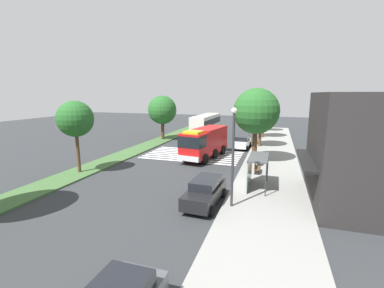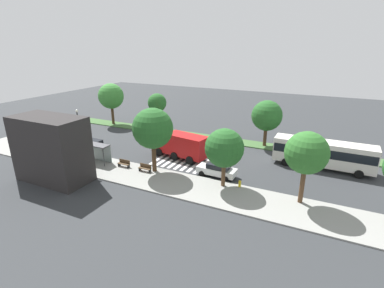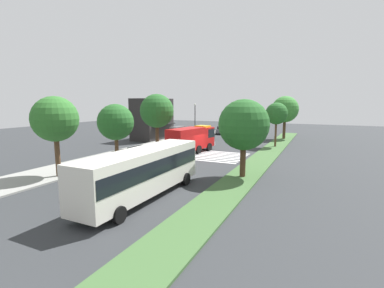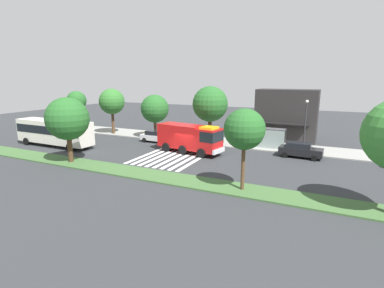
{
  "view_description": "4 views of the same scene",
  "coord_description": "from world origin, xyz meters",
  "px_view_note": "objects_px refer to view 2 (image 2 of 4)",
  "views": [
    {
      "loc": [
        28.69,
        9.33,
        7.26
      ],
      "look_at": [
        0.46,
        0.26,
        1.58
      ],
      "focal_mm": 24.64,
      "sensor_mm": 36.0,
      "label": 1
    },
    {
      "loc": [
        -17.52,
        34.19,
        14.74
      ],
      "look_at": [
        -1.02,
        0.16,
        1.59
      ],
      "focal_mm": 27.13,
      "sensor_mm": 36.0,
      "label": 2
    },
    {
      "loc": [
        -33.41,
        -13.98,
        6.72
      ],
      "look_at": [
        -1.13,
        1.02,
        1.4
      ],
      "focal_mm": 26.27,
      "sensor_mm": 36.0,
      "label": 3
    },
    {
      "loc": [
        15.64,
        -30.01,
        8.95
      ],
      "look_at": [
        1.13,
        0.44,
        1.42
      ],
      "focal_mm": 27.89,
      "sensor_mm": 36.0,
      "label": 4
    }
  ],
  "objects_px": {
    "median_tree_far_west": "(267,116)",
    "median_tree_west": "(157,103)",
    "parked_car_mid": "(92,145)",
    "parked_car_east": "(42,136)",
    "sidewalk_tree_west": "(307,153)",
    "parked_car_west": "(217,169)",
    "sidewalk_tree_center": "(224,148)",
    "bench_west_of_shelter": "(145,168)",
    "fire_truck": "(178,143)",
    "fire_hydrant": "(240,184)",
    "street_lamp": "(79,128)",
    "bus_stop_shelter": "(98,149)",
    "median_tree_center": "(111,96)",
    "sidewalk_tree_east": "(153,129)",
    "transit_bus": "(323,152)",
    "bench_near_shelter": "(124,163)"
  },
  "relations": [
    {
      "from": "median_tree_far_west",
      "to": "median_tree_west",
      "type": "xyz_separation_m",
      "value": [
        18.87,
        0.0,
        0.28
      ]
    },
    {
      "from": "parked_car_mid",
      "to": "median_tree_far_west",
      "type": "relative_size",
      "value": 0.7
    },
    {
      "from": "parked_car_east",
      "to": "sidewalk_tree_west",
      "type": "xyz_separation_m",
      "value": [
        -39.35,
        2.2,
        4.35
      ]
    },
    {
      "from": "parked_car_west",
      "to": "sidewalk_tree_center",
      "type": "height_order",
      "value": "sidewalk_tree_center"
    },
    {
      "from": "sidewalk_tree_west",
      "to": "bench_west_of_shelter",
      "type": "bearing_deg",
      "value": 1.91
    },
    {
      "from": "fire_truck",
      "to": "parked_car_east",
      "type": "bearing_deg",
      "value": 18.04
    },
    {
      "from": "sidewalk_tree_west",
      "to": "fire_hydrant",
      "type": "bearing_deg",
      "value": -4.59
    },
    {
      "from": "bench_west_of_shelter",
      "to": "median_tree_far_west",
      "type": "xyz_separation_m",
      "value": [
        -10.86,
        -15.65,
        4.15
      ]
    },
    {
      "from": "street_lamp",
      "to": "median_tree_west",
      "type": "height_order",
      "value": "median_tree_west"
    },
    {
      "from": "street_lamp",
      "to": "parked_car_west",
      "type": "bearing_deg",
      "value": -174.71
    },
    {
      "from": "bus_stop_shelter",
      "to": "median_tree_center",
      "type": "relative_size",
      "value": 0.46
    },
    {
      "from": "sidewalk_tree_east",
      "to": "fire_hydrant",
      "type": "height_order",
      "value": "sidewalk_tree_east"
    },
    {
      "from": "fire_truck",
      "to": "sidewalk_tree_east",
      "type": "relative_size",
      "value": 1.11
    },
    {
      "from": "sidewalk_tree_west",
      "to": "sidewalk_tree_center",
      "type": "bearing_deg",
      "value": 0.0
    },
    {
      "from": "fire_truck",
      "to": "sidewalk_tree_east",
      "type": "bearing_deg",
      "value": 97.86
    },
    {
      "from": "sidewalk_tree_east",
      "to": "fire_hydrant",
      "type": "relative_size",
      "value": 11.03
    },
    {
      "from": "fire_hydrant",
      "to": "median_tree_far_west",
      "type": "bearing_deg",
      "value": -87.68
    },
    {
      "from": "median_tree_west",
      "to": "median_tree_center",
      "type": "distance_m",
      "value": 10.12
    },
    {
      "from": "parked_car_east",
      "to": "bus_stop_shelter",
      "type": "height_order",
      "value": "bus_stop_shelter"
    },
    {
      "from": "sidewalk_tree_west",
      "to": "median_tree_west",
      "type": "distance_m",
      "value": 29.78
    },
    {
      "from": "street_lamp",
      "to": "sidewalk_tree_west",
      "type": "distance_m",
      "value": 28.95
    },
    {
      "from": "parked_car_east",
      "to": "bus_stop_shelter",
      "type": "relative_size",
      "value": 1.24
    },
    {
      "from": "parked_car_west",
      "to": "median_tree_center",
      "type": "relative_size",
      "value": 0.61
    },
    {
      "from": "fire_truck",
      "to": "sidewalk_tree_center",
      "type": "xyz_separation_m",
      "value": [
        -8.61,
        5.62,
        2.51
      ]
    },
    {
      "from": "street_lamp",
      "to": "median_tree_center",
      "type": "bearing_deg",
      "value": -64.86
    },
    {
      "from": "sidewalk_tree_center",
      "to": "fire_hydrant",
      "type": "xyz_separation_m",
      "value": [
        -1.72,
        -0.5,
        -3.96
      ]
    },
    {
      "from": "median_tree_west",
      "to": "fire_hydrant",
      "type": "relative_size",
      "value": 9.32
    },
    {
      "from": "street_lamp",
      "to": "sidewalk_tree_west",
      "type": "relative_size",
      "value": 0.88
    },
    {
      "from": "sidewalk_tree_west",
      "to": "median_tree_far_west",
      "type": "relative_size",
      "value": 1.04
    },
    {
      "from": "median_tree_center",
      "to": "street_lamp",
      "type": "bearing_deg",
      "value": 115.14
    },
    {
      "from": "transit_bus",
      "to": "sidewalk_tree_west",
      "type": "bearing_deg",
      "value": -96.66
    },
    {
      "from": "parked_car_east",
      "to": "street_lamp",
      "type": "bearing_deg",
      "value": 170.35
    },
    {
      "from": "sidewalk_tree_east",
      "to": "median_tree_west",
      "type": "distance_m",
      "value": 17.53
    },
    {
      "from": "sidewalk_tree_center",
      "to": "street_lamp",
      "type": "bearing_deg",
      "value": -1.09
    },
    {
      "from": "fire_hydrant",
      "to": "street_lamp",
      "type": "bearing_deg",
      "value": 0.25
    },
    {
      "from": "sidewalk_tree_west",
      "to": "fire_hydrant",
      "type": "relative_size",
      "value": 10.17
    },
    {
      "from": "bench_near_shelter",
      "to": "sidewalk_tree_east",
      "type": "xyz_separation_m",
      "value": [
        -4.12,
        -0.59,
        4.86
      ]
    },
    {
      "from": "parked_car_west",
      "to": "bench_near_shelter",
      "type": "bearing_deg",
      "value": 16.33
    },
    {
      "from": "bus_stop_shelter",
      "to": "bench_near_shelter",
      "type": "height_order",
      "value": "bus_stop_shelter"
    },
    {
      "from": "fire_truck",
      "to": "parked_car_west",
      "type": "distance_m",
      "value": 7.93
    },
    {
      "from": "median_tree_center",
      "to": "bench_near_shelter",
      "type": "bearing_deg",
      "value": 133.71
    },
    {
      "from": "sidewalk_tree_west",
      "to": "sidewalk_tree_east",
      "type": "distance_m",
      "value": 16.72
    },
    {
      "from": "bench_west_of_shelter",
      "to": "sidewalk_tree_west",
      "type": "distance_m",
      "value": 18.28
    },
    {
      "from": "bus_stop_shelter",
      "to": "parked_car_mid",
      "type": "bearing_deg",
      "value": -35.57
    },
    {
      "from": "fire_truck",
      "to": "median_tree_center",
      "type": "xyz_separation_m",
      "value": [
        19.24,
        -9.44,
        3.48
      ]
    },
    {
      "from": "median_tree_west",
      "to": "fire_hydrant",
      "type": "bearing_deg",
      "value": 143.2
    },
    {
      "from": "bench_west_of_shelter",
      "to": "street_lamp",
      "type": "xyz_separation_m",
      "value": [
        11.24,
        -0.99,
        3.26
      ]
    },
    {
      "from": "transit_bus",
      "to": "median_tree_center",
      "type": "bearing_deg",
      "value": 173.38
    },
    {
      "from": "parked_car_east",
      "to": "median_tree_far_west",
      "type": "distance_m",
      "value": 35.19
    },
    {
      "from": "transit_bus",
      "to": "bench_near_shelter",
      "type": "height_order",
      "value": "transit_bus"
    }
  ]
}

